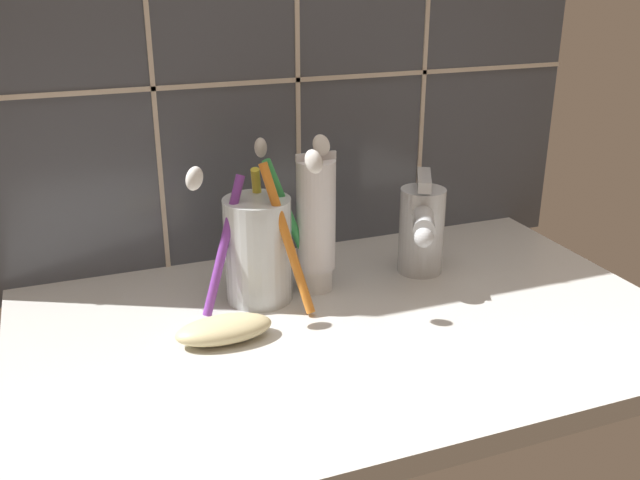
% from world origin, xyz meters
% --- Properties ---
extents(sink_counter, '(0.63, 0.40, 0.02)m').
position_xyz_m(sink_counter, '(0.00, 0.00, 0.01)').
color(sink_counter, silver).
rests_on(sink_counter, ground).
extents(tile_wall_backsplash, '(0.73, 0.02, 0.58)m').
position_xyz_m(tile_wall_backsplash, '(0.00, 0.20, 0.29)').
color(tile_wall_backsplash, '#4C515B').
rests_on(tile_wall_backsplash, ground).
extents(toothbrush_cup, '(0.16, 0.14, 0.17)m').
position_xyz_m(toothbrush_cup, '(-0.07, 0.08, 0.08)').
color(toothbrush_cup, silver).
rests_on(toothbrush_cup, sink_counter).
extents(toothpaste_tube, '(0.04, 0.04, 0.15)m').
position_xyz_m(toothpaste_tube, '(-0.01, 0.08, 0.09)').
color(toothpaste_tube, white).
rests_on(toothpaste_tube, sink_counter).
extents(sink_faucet, '(0.07, 0.10, 0.11)m').
position_xyz_m(sink_faucet, '(0.12, 0.08, 0.07)').
color(sink_faucet, silver).
rests_on(sink_faucet, sink_counter).
extents(soap_bar, '(0.09, 0.04, 0.02)m').
position_xyz_m(soap_bar, '(-0.12, 0.01, 0.03)').
color(soap_bar, beige).
rests_on(soap_bar, sink_counter).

